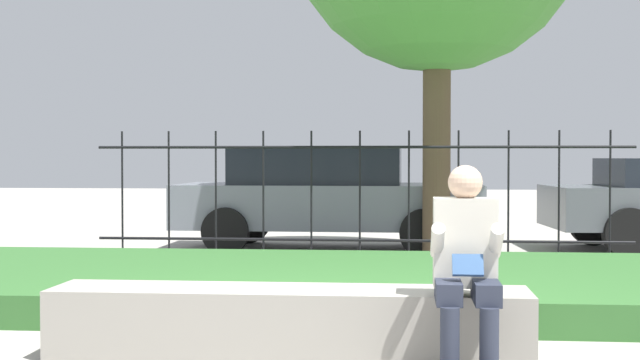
{
  "coord_description": "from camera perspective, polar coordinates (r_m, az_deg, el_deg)",
  "views": [
    {
      "loc": [
        0.52,
        -5.68,
        1.3
      ],
      "look_at": [
        -0.35,
        3.52,
        1.06
      ],
      "focal_mm": 50.0,
      "sensor_mm": 36.0,
      "label": 1
    }
  ],
  "objects": [
    {
      "name": "car_parked_center",
      "position": [
        12.47,
        0.41,
        -1.02
      ],
      "size": [
        4.23,
        1.89,
        1.43
      ],
      "rotation": [
        0.0,
        0.0,
        -0.01
      ],
      "color": "slate",
      "rests_on": "ground_plane"
    },
    {
      "name": "grass_berm",
      "position": [
        8.22,
        1.76,
        -6.69
      ],
      "size": [
        8.29,
        3.47,
        0.26
      ],
      "color": "#33662D",
      "rests_on": "ground_plane"
    },
    {
      "name": "iron_fence",
      "position": [
        10.44,
        2.57,
        -1.03
      ],
      "size": [
        6.29,
        0.03,
        1.61
      ],
      "color": "black",
      "rests_on": "ground_plane"
    },
    {
      "name": "person_seated_reader",
      "position": [
        5.41,
        9.33,
        -5.1
      ],
      "size": [
        0.42,
        0.73,
        1.25
      ],
      "color": "black",
      "rests_on": "ground_plane"
    },
    {
      "name": "stone_bench",
      "position": [
        5.83,
        -2.02,
        -9.38
      ],
      "size": [
        3.09,
        0.57,
        0.45
      ],
      "color": "gray",
      "rests_on": "ground_plane"
    },
    {
      "name": "ground_plane",
      "position": [
        5.85,
        0.2,
        -11.35
      ],
      "size": [
        60.0,
        60.0,
        0.0
      ],
      "primitive_type": "plane",
      "color": "#A8A399"
    }
  ]
}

